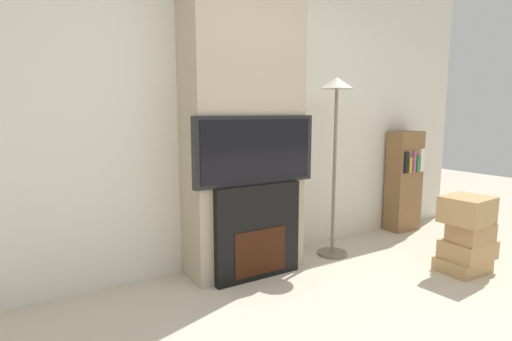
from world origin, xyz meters
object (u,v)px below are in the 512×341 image
object	(u,v)px
bookshelf	(404,181)
floor_lamp	(336,121)
box_stack	(467,235)
fireplace	(256,231)
television	(256,150)

from	to	relation	value
bookshelf	floor_lamp	bearing A→B (deg)	-170.74
floor_lamp	bookshelf	size ratio (longest dim) A/B	1.46
box_stack	fireplace	bearing A→B (deg)	151.74
fireplace	floor_lamp	bearing A→B (deg)	4.03
fireplace	television	bearing A→B (deg)	-90.00
floor_lamp	bookshelf	xyz separation A→B (m)	(1.23, 0.20, -0.69)
floor_lamp	bookshelf	world-z (taller)	floor_lamp
fireplace	bookshelf	size ratio (longest dim) A/B	0.69
floor_lamp	fireplace	bearing A→B (deg)	-175.97
fireplace	floor_lamp	xyz separation A→B (m)	(0.88, 0.06, 0.87)
television	bookshelf	world-z (taller)	television
television	box_stack	world-z (taller)	television
fireplace	floor_lamp	size ratio (longest dim) A/B	0.47
bookshelf	box_stack	bearing A→B (deg)	-117.44
television	box_stack	xyz separation A→B (m)	(1.54, -0.83, -0.72)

